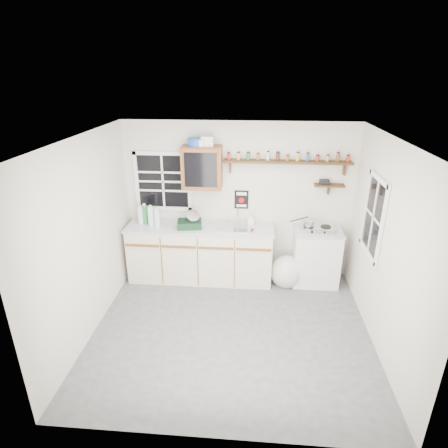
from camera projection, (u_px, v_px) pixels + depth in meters
The scene contains 18 objects.
room at pixel (232, 244), 4.49m from camera, with size 3.64×3.24×2.54m.
main_cabinet at pixel (201, 252), 6.03m from camera, with size 2.31×0.63×0.92m.
right_cabinet at pixel (316, 256), 5.92m from camera, with size 0.73×0.57×0.91m.
sink at pixel (234, 227), 5.82m from camera, with size 0.52×0.44×0.29m.
upper_cabinet at pixel (202, 167), 5.64m from camera, with size 0.60×0.32×0.65m.
upper_cabinet_clutter at pixel (200, 142), 5.50m from camera, with size 0.38×0.24×0.14m.
spice_shelf at pixel (287, 161), 5.57m from camera, with size 1.91×0.18×0.35m.
secondary_shelf at pixel (328, 185), 5.66m from camera, with size 0.45×0.16×0.24m.
warning_sign at pixel (241, 200), 5.94m from camera, with size 0.22×0.02×0.30m.
window_back at pixel (163, 181), 5.93m from camera, with size 0.93×0.03×0.98m.
window_right at pixel (374, 217), 4.78m from camera, with size 0.03×0.78×1.08m.
water_bottles at pixel (148, 216), 5.86m from camera, with size 0.37×0.18×0.34m.
dish_rack at pixel (190, 222), 5.79m from camera, with size 0.41×0.33×0.28m.
soap_bottle at pixel (251, 219), 5.86m from camera, with size 0.09×0.09×0.21m, color white.
rag at pixel (249, 230), 5.70m from camera, with size 0.12×0.10×0.02m, color maroon.
hotplate at pixel (317, 228), 5.72m from camera, with size 0.54×0.32×0.08m.
saucepan at pixel (308, 223), 5.70m from camera, with size 0.35×0.21×0.15m.
trash_bag at pixel (287, 272), 5.93m from camera, with size 0.47×0.42×0.53m.
Camera 1 is at (0.24, -4.05, 3.20)m, focal length 30.00 mm.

